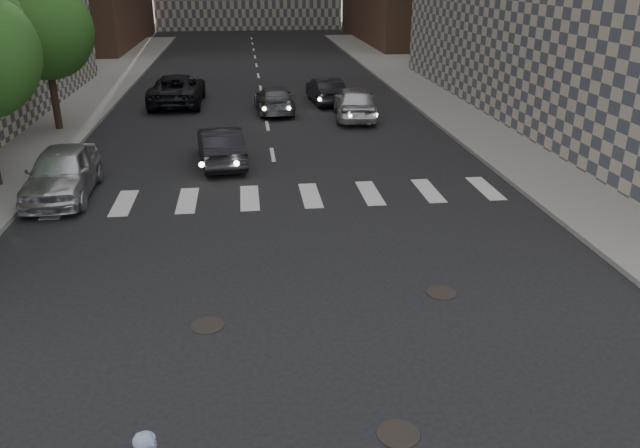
{
  "coord_description": "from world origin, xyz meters",
  "views": [
    {
      "loc": [
        -1.01,
        -10.28,
        6.96
      ],
      "look_at": [
        0.64,
        3.37,
        1.3
      ],
      "focal_mm": 35.0,
      "sensor_mm": 36.0,
      "label": 1
    }
  ],
  "objects_px": {
    "silver_sedan": "(62,172)",
    "traffic_car_b": "(274,100)",
    "traffic_car_c": "(177,89)",
    "traffic_car_e": "(326,90)",
    "traffic_car_a": "(221,145)",
    "traffic_car_d": "(355,102)",
    "tree_c": "(45,26)"
  },
  "relations": [
    {
      "from": "traffic_car_b",
      "to": "traffic_car_e",
      "type": "height_order",
      "value": "traffic_car_e"
    },
    {
      "from": "traffic_car_c",
      "to": "traffic_car_e",
      "type": "bearing_deg",
      "value": 176.59
    },
    {
      "from": "traffic_car_d",
      "to": "traffic_car_e",
      "type": "xyz_separation_m",
      "value": [
        -0.94,
        4.0,
        -0.12
      ]
    },
    {
      "from": "silver_sedan",
      "to": "traffic_car_a",
      "type": "xyz_separation_m",
      "value": [
        5.0,
        3.09,
        -0.1
      ]
    },
    {
      "from": "traffic_car_a",
      "to": "traffic_car_e",
      "type": "xyz_separation_m",
      "value": [
        5.44,
        11.0,
        -0.02
      ]
    },
    {
      "from": "traffic_car_a",
      "to": "traffic_car_b",
      "type": "relative_size",
      "value": 0.96
    },
    {
      "from": "traffic_car_d",
      "to": "traffic_car_c",
      "type": "bearing_deg",
      "value": -21.7
    },
    {
      "from": "traffic_car_d",
      "to": "tree_c",
      "type": "bearing_deg",
      "value": 8.95
    },
    {
      "from": "silver_sedan",
      "to": "traffic_car_a",
      "type": "distance_m",
      "value": 5.88
    },
    {
      "from": "tree_c",
      "to": "traffic_car_c",
      "type": "distance_m",
      "value": 8.23
    },
    {
      "from": "silver_sedan",
      "to": "traffic_car_b",
      "type": "relative_size",
      "value": 1.06
    },
    {
      "from": "traffic_car_a",
      "to": "traffic_car_c",
      "type": "relative_size",
      "value": 0.74
    },
    {
      "from": "silver_sedan",
      "to": "traffic_car_b",
      "type": "xyz_separation_m",
      "value": [
        7.5,
        12.09,
        -0.16
      ]
    },
    {
      "from": "tree_c",
      "to": "traffic_car_e",
      "type": "bearing_deg",
      "value": 20.66
    },
    {
      "from": "tree_c",
      "to": "traffic_car_b",
      "type": "bearing_deg",
      "value": 16.05
    },
    {
      "from": "tree_c",
      "to": "traffic_car_a",
      "type": "distance_m",
      "value": 10.42
    },
    {
      "from": "traffic_car_d",
      "to": "traffic_car_b",
      "type": "bearing_deg",
      "value": -21.86
    },
    {
      "from": "silver_sedan",
      "to": "traffic_car_c",
      "type": "distance_m",
      "value": 14.89
    },
    {
      "from": "traffic_car_a",
      "to": "traffic_car_e",
      "type": "distance_m",
      "value": 12.27
    },
    {
      "from": "traffic_car_b",
      "to": "traffic_car_a",
      "type": "bearing_deg",
      "value": 71.07
    },
    {
      "from": "traffic_car_c",
      "to": "traffic_car_e",
      "type": "height_order",
      "value": "traffic_car_c"
    },
    {
      "from": "silver_sedan",
      "to": "traffic_car_e",
      "type": "height_order",
      "value": "silver_sedan"
    },
    {
      "from": "tree_c",
      "to": "traffic_car_a",
      "type": "height_order",
      "value": "tree_c"
    },
    {
      "from": "traffic_car_b",
      "to": "traffic_car_c",
      "type": "distance_m",
      "value": 5.78
    },
    {
      "from": "traffic_car_b",
      "to": "traffic_car_e",
      "type": "xyz_separation_m",
      "value": [
        2.94,
        2.0,
        0.04
      ]
    },
    {
      "from": "traffic_car_a",
      "to": "traffic_car_b",
      "type": "height_order",
      "value": "traffic_car_a"
    },
    {
      "from": "tree_c",
      "to": "traffic_car_d",
      "type": "xyz_separation_m",
      "value": [
        13.84,
        0.86,
        -3.83
      ]
    },
    {
      "from": "silver_sedan",
      "to": "traffic_car_a",
      "type": "height_order",
      "value": "silver_sedan"
    },
    {
      "from": "silver_sedan",
      "to": "traffic_car_d",
      "type": "xyz_separation_m",
      "value": [
        11.38,
        10.09,
        0.0
      ]
    },
    {
      "from": "traffic_car_e",
      "to": "tree_c",
      "type": "bearing_deg",
      "value": 15.5
    },
    {
      "from": "tree_c",
      "to": "silver_sedan",
      "type": "bearing_deg",
      "value": -75.1
    },
    {
      "from": "tree_c",
      "to": "traffic_car_b",
      "type": "xyz_separation_m",
      "value": [
        9.95,
        2.86,
        -3.99
      ]
    }
  ]
}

